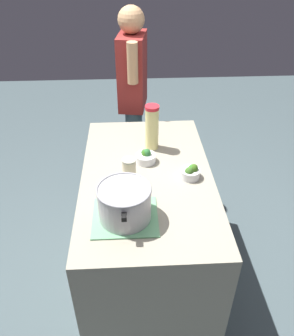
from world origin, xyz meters
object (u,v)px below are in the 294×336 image
Objects in this scene: mason_jar at (129,169)px; person_cook at (133,103)px; lemonade_pitcher at (152,127)px; broccoli_bowl_center at (146,157)px; broccoli_bowl_front at (191,172)px; cooking_pot at (124,202)px.

mason_jar is 0.08× the size of person_cook.
lemonade_pitcher is 2.40× the size of broccoli_bowl_center.
broccoli_bowl_front is at bearing -149.01° from lemonade_pitcher.
broccoli_bowl_front is 1.11m from person_cook.
mason_jar is 0.36m from broccoli_bowl_front.
mason_jar reaches higher than broccoli_bowl_center.
cooking_pot is 2.49× the size of mason_jar.
lemonade_pitcher is 0.74m from person_cook.
cooking_pot reaches higher than broccoli_bowl_center.
lemonade_pitcher is 2.21× the size of mason_jar.
lemonade_pitcher is at bearing -24.46° from mason_jar.
mason_jar is 1.06m from person_cook.
person_cook is at bearing -2.90° from cooking_pot.
mason_jar is at bearing 155.54° from lemonade_pitcher.
broccoli_bowl_center is (-0.16, 0.05, -0.12)m from lemonade_pitcher.
cooking_pot is 2.69× the size of broccoli_bowl_center.
person_cook is (1.06, -0.04, -0.07)m from mason_jar.
person_cook is (1.06, 0.32, -0.04)m from broccoli_bowl_front.
lemonade_pitcher is 0.38m from mason_jar.
cooking_pot is at bearing 177.10° from person_cook.
person_cook reaches higher than broccoli_bowl_front.
cooking_pot is 0.52m from broccoli_bowl_center.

